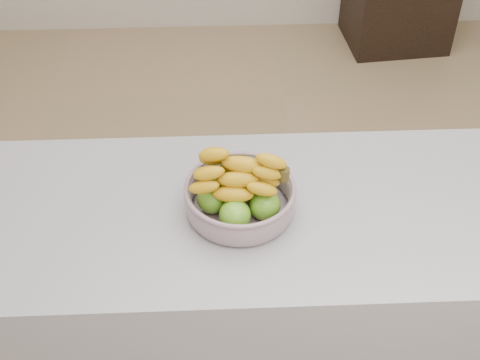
# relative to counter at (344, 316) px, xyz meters

# --- Properties ---
(ground) EXTENTS (4.00, 4.00, 0.00)m
(ground) POSITION_rel_counter_xyz_m (0.00, 0.54, -0.45)
(ground) COLOR #907658
(ground) RESTS_ON ground
(counter) EXTENTS (2.00, 0.60, 0.90)m
(counter) POSITION_rel_counter_xyz_m (0.00, 0.00, 0.00)
(counter) COLOR gray
(counter) RESTS_ON ground
(fruit_bowl) EXTENTS (0.27, 0.27, 0.17)m
(fruit_bowl) POSITION_rel_counter_xyz_m (-0.31, 0.00, 0.50)
(fruit_bowl) COLOR #9EB0BE
(fruit_bowl) RESTS_ON counter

